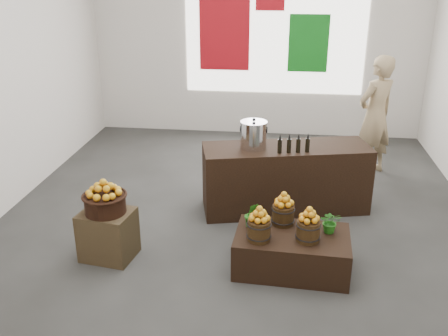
# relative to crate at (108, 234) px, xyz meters

# --- Properties ---
(ground) EXTENTS (7.00, 7.00, 0.00)m
(ground) POSITION_rel_crate_xyz_m (1.31, 1.11, -0.27)
(ground) COLOR #383836
(ground) RESTS_ON ground
(back_wall) EXTENTS (6.00, 0.04, 4.00)m
(back_wall) POSITION_rel_crate_xyz_m (1.31, 4.61, 1.73)
(back_wall) COLOR silver
(back_wall) RESTS_ON ground
(back_opening) EXTENTS (3.20, 0.02, 2.40)m
(back_opening) POSITION_rel_crate_xyz_m (1.61, 4.59, 1.73)
(back_opening) COLOR white
(back_opening) RESTS_ON back_wall
(deco_red_left) EXTENTS (0.90, 0.04, 1.40)m
(deco_red_left) POSITION_rel_crate_xyz_m (0.71, 4.58, 1.63)
(deco_red_left) COLOR #A70C16
(deco_red_left) RESTS_ON back_wall
(deco_green_right) EXTENTS (0.70, 0.04, 1.00)m
(deco_green_right) POSITION_rel_crate_xyz_m (2.21, 4.58, 1.43)
(deco_green_right) COLOR #116D18
(deco_green_right) RESTS_ON back_wall
(crate) EXTENTS (0.61, 0.52, 0.54)m
(crate) POSITION_rel_crate_xyz_m (0.00, 0.00, 0.00)
(crate) COLOR #4D3A24
(crate) RESTS_ON ground
(wicker_basket) EXTENTS (0.43, 0.43, 0.20)m
(wicker_basket) POSITION_rel_crate_xyz_m (0.00, 0.00, 0.37)
(wicker_basket) COLOR black
(wicker_basket) RESTS_ON crate
(apples_in_basket) EXTENTS (0.34, 0.34, 0.18)m
(apples_in_basket) POSITION_rel_crate_xyz_m (0.00, 0.00, 0.56)
(apples_in_basket) COLOR #940C04
(apples_in_basket) RESTS_ON wicker_basket
(display_table) EXTENTS (1.21, 0.78, 0.41)m
(display_table) POSITION_rel_crate_xyz_m (1.98, 0.01, -0.07)
(display_table) COLOR black
(display_table) RESTS_ON ground
(apple_bucket_front_left) EXTENTS (0.23, 0.23, 0.22)m
(apple_bucket_front_left) POSITION_rel_crate_xyz_m (1.64, -0.14, 0.24)
(apple_bucket_front_left) COLOR #3C2710
(apple_bucket_front_left) RESTS_ON display_table
(apples_in_bucket_front_left) EXTENTS (0.18, 0.18, 0.16)m
(apples_in_bucket_front_left) POSITION_rel_crate_xyz_m (1.64, -0.14, 0.43)
(apples_in_bucket_front_left) COLOR #940C04
(apples_in_bucket_front_left) RESTS_ON apple_bucket_front_left
(apple_bucket_front_right) EXTENTS (0.23, 0.23, 0.22)m
(apple_bucket_front_right) POSITION_rel_crate_xyz_m (2.13, -0.09, 0.24)
(apple_bucket_front_right) COLOR #3C2710
(apple_bucket_front_right) RESTS_ON display_table
(apples_in_bucket_front_right) EXTENTS (0.18, 0.18, 0.16)m
(apples_in_bucket_front_right) POSITION_rel_crate_xyz_m (2.13, -0.09, 0.43)
(apples_in_bucket_front_right) COLOR #940C04
(apples_in_bucket_front_right) RESTS_ON apple_bucket_front_right
(apple_bucket_rear) EXTENTS (0.23, 0.23, 0.22)m
(apple_bucket_rear) POSITION_rel_crate_xyz_m (1.87, 0.23, 0.24)
(apple_bucket_rear) COLOR #3C2710
(apple_bucket_rear) RESTS_ON display_table
(apples_in_bucket_rear) EXTENTS (0.18, 0.18, 0.16)m
(apples_in_bucket_rear) POSITION_rel_crate_xyz_m (1.87, 0.23, 0.43)
(apples_in_bucket_rear) COLOR #940C04
(apples_in_bucket_rear) RESTS_ON apple_bucket_rear
(herb_garnish_right) EXTENTS (0.22, 0.19, 0.24)m
(herb_garnish_right) POSITION_rel_crate_xyz_m (2.36, 0.10, 0.25)
(herb_garnish_right) COLOR #1E6214
(herb_garnish_right) RESTS_ON display_table
(herb_garnish_left) EXTENTS (0.16, 0.13, 0.28)m
(herb_garnish_left) POSITION_rel_crate_xyz_m (1.55, 0.13, 0.28)
(herb_garnish_left) COLOR #1E6214
(herb_garnish_left) RESTS_ON display_table
(counter) EXTENTS (2.20, 1.14, 0.86)m
(counter) POSITION_rel_crate_xyz_m (1.89, 1.42, 0.16)
(counter) COLOR black
(counter) RESTS_ON ground
(stock_pot_left) EXTENTS (0.33, 0.33, 0.33)m
(stock_pot_left) POSITION_rel_crate_xyz_m (1.47, 1.32, 0.75)
(stock_pot_left) COLOR silver
(stock_pot_left) RESTS_ON counter
(oil_cruets) EXTENTS (0.31, 0.13, 0.24)m
(oil_cruets) POSITION_rel_crate_xyz_m (1.94, 1.22, 0.71)
(oil_cruets) COLOR black
(oil_cruets) RESTS_ON counter
(shopper) EXTENTS (0.78, 0.74, 1.80)m
(shopper) POSITION_rel_crate_xyz_m (3.19, 2.84, 0.63)
(shopper) COLOR tan
(shopper) RESTS_ON ground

